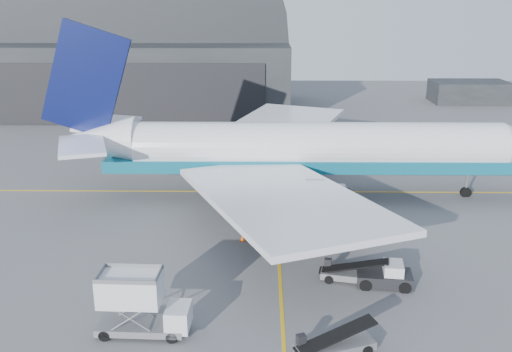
{
  "coord_description": "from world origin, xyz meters",
  "views": [
    {
      "loc": [
        -1.29,
        -36.68,
        19.99
      ],
      "look_at": [
        -1.89,
        11.38,
        4.5
      ],
      "focal_mm": 40.0,
      "sensor_mm": 36.0,
      "label": 1
    }
  ],
  "objects_px": {
    "airliner": "(298,149)",
    "pushback_tug": "(386,276)",
    "belt_loader_a": "(334,345)",
    "belt_loader_b": "(352,274)",
    "catering_truck": "(139,304)"
  },
  "relations": [
    {
      "from": "airliner",
      "to": "catering_truck",
      "type": "distance_m",
      "value": 27.47
    },
    {
      "from": "catering_truck",
      "to": "airliner",
      "type": "bearing_deg",
      "value": 68.56
    },
    {
      "from": "catering_truck",
      "to": "belt_loader_b",
      "type": "xyz_separation_m",
      "value": [
        13.98,
        6.85,
        -1.4
      ]
    },
    {
      "from": "airliner",
      "to": "belt_loader_b",
      "type": "height_order",
      "value": "airliner"
    },
    {
      "from": "belt_loader_a",
      "to": "belt_loader_b",
      "type": "relative_size",
      "value": 0.99
    },
    {
      "from": "pushback_tug",
      "to": "belt_loader_a",
      "type": "distance_m",
      "value": 9.52
    },
    {
      "from": "airliner",
      "to": "belt_loader_a",
      "type": "xyz_separation_m",
      "value": [
        0.64,
        -27.0,
        -4.42
      ]
    },
    {
      "from": "airliner",
      "to": "belt_loader_b",
      "type": "distance_m",
      "value": 18.92
    },
    {
      "from": "belt_loader_b",
      "to": "catering_truck",
      "type": "bearing_deg",
      "value": -142.55
    },
    {
      "from": "pushback_tug",
      "to": "belt_loader_b",
      "type": "relative_size",
      "value": 0.82
    },
    {
      "from": "pushback_tug",
      "to": "belt_loader_b",
      "type": "height_order",
      "value": "belt_loader_b"
    },
    {
      "from": "belt_loader_a",
      "to": "pushback_tug",
      "type": "bearing_deg",
      "value": 40.33
    },
    {
      "from": "airliner",
      "to": "pushback_tug",
      "type": "bearing_deg",
      "value": -74.11
    },
    {
      "from": "pushback_tug",
      "to": "belt_loader_a",
      "type": "xyz_separation_m",
      "value": [
        -4.68,
        -8.29,
        -0.09
      ]
    },
    {
      "from": "pushback_tug",
      "to": "belt_loader_a",
      "type": "relative_size",
      "value": 0.82
    }
  ]
}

